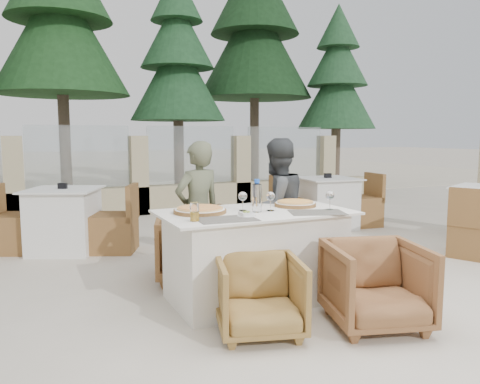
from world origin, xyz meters
name	(u,v)px	position (x,y,z in m)	size (l,w,h in m)	color
ground	(265,298)	(0.00, 0.00, 0.00)	(80.00, 80.00, 0.00)	beige
sand_patch	(81,175)	(0.00, 14.00, 0.01)	(30.00, 16.00, 0.01)	beige
perimeter_wall_far	(139,170)	(0.00, 4.80, 0.80)	(10.00, 0.34, 1.60)	tan
pine_mid_left	(61,49)	(-1.00, 7.50, 3.25)	(2.86, 2.86, 6.50)	#1F491F
pine_centre	(178,88)	(1.50, 7.20, 2.50)	(2.20, 2.20, 5.00)	#214E29
pine_mid_right	(255,59)	(3.80, 7.80, 3.40)	(2.99, 2.99, 6.80)	#163619
pine_far_right	(337,102)	(5.50, 6.50, 2.25)	(1.98, 1.98, 4.50)	#234F2C
dining_table	(255,256)	(-0.09, 0.02, 0.39)	(1.60, 0.90, 0.77)	silver
placemat_near_left	(227,219)	(-0.46, -0.25, 0.77)	(0.45, 0.30, 0.00)	#615B53
placemat_near_right	(317,212)	(0.34, -0.27, 0.77)	(0.45, 0.30, 0.00)	#5A574D
pizza_left	(200,210)	(-0.55, 0.12, 0.80)	(0.44, 0.44, 0.06)	#D1561C
pizza_right	(295,204)	(0.36, 0.11, 0.79)	(0.37, 0.37, 0.05)	orange
water_bottle	(257,196)	(-0.10, -0.03, 0.91)	(0.08, 0.08, 0.28)	#AFD3E6
wine_glass_centre	(243,200)	(-0.18, 0.07, 0.86)	(0.08, 0.08, 0.18)	silver
wine_glass_near	(271,200)	(0.03, -0.03, 0.86)	(0.08, 0.08, 0.18)	white
wine_glass_corner	(330,199)	(0.52, -0.19, 0.86)	(0.08, 0.08, 0.18)	silver
beer_glass_left	(195,212)	(-0.71, -0.21, 0.84)	(0.07, 0.07, 0.14)	gold
beer_glass_right	(258,197)	(0.09, 0.31, 0.85)	(0.08, 0.08, 0.15)	orange
olive_dish	(246,214)	(-0.27, -0.19, 0.79)	(0.11, 0.11, 0.04)	silver
armchair_far_left	(192,247)	(-0.39, 0.80, 0.32)	(0.68, 0.70, 0.64)	#976437
armchair_far_right	(254,236)	(0.35, 0.90, 0.34)	(0.72, 0.74, 0.67)	brown
armchair_near_left	(260,296)	(-0.38, -0.63, 0.28)	(0.59, 0.61, 0.55)	olive
armchair_near_right	(376,285)	(0.46, -0.87, 0.31)	(0.67, 0.69, 0.63)	brown
diner_left	(198,212)	(-0.35, 0.71, 0.68)	(0.49, 0.32, 1.36)	#535840
diner_right	(277,208)	(0.40, 0.51, 0.69)	(0.67, 0.52, 1.38)	#3C3F41
bg_table_a	(64,220)	(-1.44, 2.48, 0.39)	(1.64, 0.82, 0.77)	white
bg_table_b	(327,203)	(2.30, 2.33, 0.39)	(1.64, 0.82, 0.77)	silver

